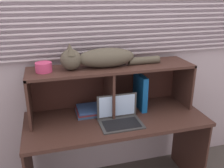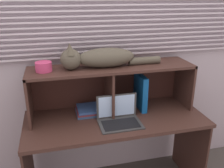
# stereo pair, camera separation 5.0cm
# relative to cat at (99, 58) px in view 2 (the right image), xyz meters

# --- Properties ---
(back_panel_with_blinds) EXTENTS (4.40, 0.08, 2.50)m
(back_panel_with_blinds) POSITION_rel_cat_xyz_m (0.11, 0.22, -0.00)
(back_panel_with_blinds) COLOR #B6A9B3
(back_panel_with_blinds) RESTS_ON ground
(desk) EXTENTS (1.51, 0.63, 0.77)m
(desk) POSITION_rel_cat_xyz_m (0.11, -0.13, -0.64)
(desk) COLOR #40261F
(desk) RESTS_ON ground
(hutch_shelf_unit) EXTENTS (1.40, 0.35, 0.42)m
(hutch_shelf_unit) POSITION_rel_cat_xyz_m (0.11, 0.03, -0.20)
(hutch_shelf_unit) COLOR #40261F
(hutch_shelf_unit) RESTS_ON desk
(cat) EXTENTS (0.85, 0.18, 0.20)m
(cat) POSITION_rel_cat_xyz_m (0.00, 0.00, 0.00)
(cat) COLOR #4F483B
(cat) RESTS_ON hutch_shelf_unit
(laptop) EXTENTS (0.34, 0.24, 0.22)m
(laptop) POSITION_rel_cat_xyz_m (0.11, -0.21, -0.45)
(laptop) COLOR #373737
(laptop) RESTS_ON desk
(binder_upright) EXTENTS (0.05, 0.24, 0.32)m
(binder_upright) POSITION_rel_cat_xyz_m (0.37, 0.00, -0.34)
(binder_upright) COLOR #0F4F96
(binder_upright) RESTS_ON desk
(book_stack) EXTENTS (0.20, 0.21, 0.06)m
(book_stack) POSITION_rel_cat_xyz_m (-0.11, 0.01, -0.47)
(book_stack) COLOR #314D75
(book_stack) RESTS_ON desk
(small_basket) EXTENTS (0.13, 0.13, 0.07)m
(small_basket) POSITION_rel_cat_xyz_m (-0.44, 0.00, -0.04)
(small_basket) COLOR #CC3D6C
(small_basket) RESTS_ON hutch_shelf_unit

